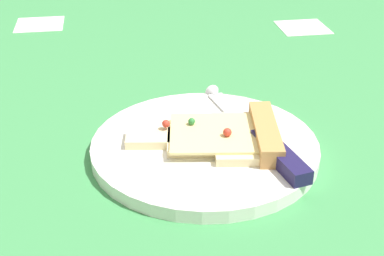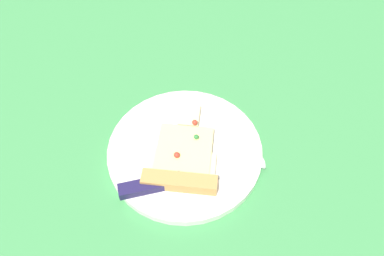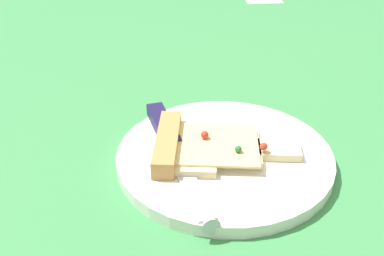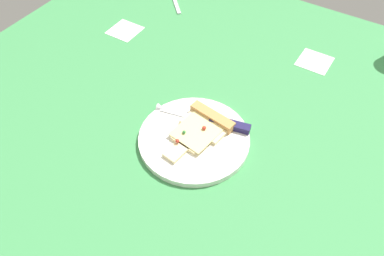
{
  "view_description": "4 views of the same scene",
  "coord_description": "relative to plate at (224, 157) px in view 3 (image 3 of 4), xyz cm",
  "views": [
    {
      "loc": [
        -48.88,
        3.01,
        33.65
      ],
      "look_at": [
        5.25,
        -5.62,
        3.31
      ],
      "focal_mm": 51.12,
      "sensor_mm": 36.0,
      "label": 1
    },
    {
      "loc": [
        5.05,
        -44.15,
        58.12
      ],
      "look_at": [
        6.26,
        -3.84,
        3.1
      ],
      "focal_mm": 37.09,
      "sensor_mm": 36.0,
      "label": 2
    },
    {
      "loc": [
        51.01,
        -15.42,
        33.53
      ],
      "look_at": [
        2.5,
        -10.86,
        3.75
      ],
      "focal_mm": 43.26,
      "sensor_mm": 36.0,
      "label": 3
    },
    {
      "loc": [
        -26.09,
        43.71,
        73.09
      ],
      "look_at": [
        6.14,
        -8.09,
        3.02
      ],
      "focal_mm": 36.85,
      "sensor_mm": 36.0,
      "label": 4
    }
  ],
  "objects": [
    {
      "name": "knife",
      "position": [
        -1.15,
        -6.33,
        1.38
      ],
      "size": [
        23.92,
        7.02,
        2.45
      ],
      "rotation": [
        0.0,
        0.0,
        4.92
      ],
      "color": "silver",
      "rests_on": "plate"
    },
    {
      "name": "pizza_slice",
      "position": [
        -0.37,
        -2.6,
        1.55
      ],
      "size": [
        12.42,
        18.33,
        2.29
      ],
      "rotation": [
        0.0,
        0.0,
        6.14
      ],
      "color": "beige",
      "rests_on": "plate"
    },
    {
      "name": "ground_plane",
      "position": [
        -4.93,
        7.07,
        -2.27
      ],
      "size": [
        158.8,
        158.8,
        3.0
      ],
      "color": "#3D8C4C",
      "rests_on": "ground"
    },
    {
      "name": "plate",
      "position": [
        0.0,
        0.0,
        0.0
      ],
      "size": [
        26.45,
        26.45,
        1.54
      ],
      "primitive_type": "cylinder",
      "color": "white",
      "rests_on": "ground_plane"
    }
  ]
}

